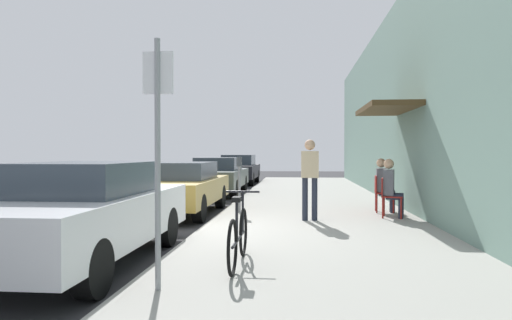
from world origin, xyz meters
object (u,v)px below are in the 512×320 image
(parked_car_0, at_px, (82,211))
(cafe_chair_0, at_px, (389,195))
(parking_meter, at_px, (239,180))
(seated_patron_0, at_px, (392,186))
(bicycle_0, at_px, (238,237))
(pedestrian_standing, at_px, (310,173))
(parked_car_1, at_px, (180,187))
(parked_car_2, at_px, (218,175))
(street_sign, at_px, (158,143))
(seated_patron_1, at_px, (384,183))
(parked_car_3, at_px, (239,169))
(cafe_chair_1, at_px, (381,191))

(parked_car_0, height_order, cafe_chair_0, parked_car_0)
(parking_meter, xyz_separation_m, seated_patron_0, (3.44, -0.60, -0.07))
(bicycle_0, relative_size, pedestrian_standing, 1.01)
(parked_car_0, height_order, parking_meter, parking_meter)
(parked_car_1, relative_size, parked_car_2, 1.00)
(parking_meter, relative_size, street_sign, 0.51)
(parking_meter, height_order, pedestrian_standing, pedestrian_standing)
(street_sign, bearing_deg, bicycle_0, 57.68)
(bicycle_0, distance_m, cafe_chair_0, 5.30)
(seated_patron_1, bearing_deg, pedestrian_standing, -139.87)
(cafe_chair_0, xyz_separation_m, pedestrian_standing, (-1.74, -0.61, 0.50))
(street_sign, xyz_separation_m, seated_patron_1, (3.49, 6.54, -0.82))
(parking_meter, relative_size, seated_patron_0, 1.02)
(cafe_chair_0, relative_size, seated_patron_0, 0.67)
(parked_car_3, xyz_separation_m, bicycle_0, (2.20, -16.88, -0.26))
(cafe_chair_1, bearing_deg, parked_car_0, -133.79)
(parked_car_1, relative_size, parking_meter, 3.33)
(bicycle_0, bearing_deg, seated_patron_1, 62.76)
(bicycle_0, bearing_deg, pedestrian_standing, 75.68)
(cafe_chair_0, distance_m, cafe_chair_1, 0.91)
(street_sign, height_order, pedestrian_standing, street_sign)
(parked_car_0, distance_m, street_sign, 2.24)
(bicycle_0, height_order, seated_patron_0, seated_patron_0)
(parked_car_0, bearing_deg, seated_patron_0, 40.21)
(parked_car_1, height_order, seated_patron_1, seated_patron_1)
(seated_patron_1, distance_m, pedestrian_standing, 2.37)
(bicycle_0, bearing_deg, cafe_chair_1, 63.29)
(seated_patron_1, bearing_deg, street_sign, -118.13)
(street_sign, height_order, cafe_chair_1, street_sign)
(parked_car_0, relative_size, parked_car_3, 1.00)
(cafe_chair_0, bearing_deg, seated_patron_0, -14.54)
(parked_car_3, height_order, cafe_chair_1, parked_car_3)
(street_sign, bearing_deg, parked_car_1, 102.76)
(parking_meter, relative_size, pedestrian_standing, 0.78)
(bicycle_0, bearing_deg, parked_car_3, 97.41)
(cafe_chair_0, relative_size, cafe_chair_1, 1.00)
(cafe_chair_0, distance_m, seated_patron_0, 0.20)
(parked_car_1, relative_size, cafe_chair_0, 5.06)
(pedestrian_standing, bearing_deg, bicycle_0, -104.32)
(parked_car_1, height_order, cafe_chair_0, parked_car_1)
(street_sign, bearing_deg, seated_patron_1, 61.87)
(parked_car_3, height_order, pedestrian_standing, pedestrian_standing)
(parking_meter, distance_m, cafe_chair_0, 3.45)
(pedestrian_standing, bearing_deg, parked_car_2, 114.36)
(parked_car_1, relative_size, pedestrian_standing, 2.59)
(parked_car_2, relative_size, cafe_chair_0, 5.06)
(street_sign, relative_size, pedestrian_standing, 1.53)
(cafe_chair_0, height_order, seated_patron_1, seated_patron_1)
(seated_patron_0, height_order, seated_patron_1, same)
(seated_patron_1, xyz_separation_m, pedestrian_standing, (-1.80, -1.52, 0.30))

